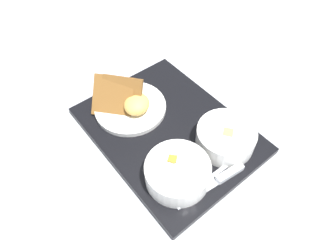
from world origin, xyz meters
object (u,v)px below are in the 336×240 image
at_px(knife, 224,177).
at_px(spoon, 214,176).
at_px(bowl_soup, 226,136).
at_px(bowl_salad, 178,171).
at_px(plate_main, 128,104).

bearing_deg(knife, spoon, -43.90).
bearing_deg(bowl_soup, spoon, 115.31).
height_order(bowl_soup, knife, bowl_soup).
distance_m(bowl_salad, spoon, 0.08).
bearing_deg(plate_main, spoon, -178.30).
xyz_separation_m(bowl_salad, knife, (-0.07, -0.07, -0.02)).
xyz_separation_m(bowl_salad, bowl_soup, (-0.01, -0.15, 0.00)).
relative_size(plate_main, knife, 1.09).
bearing_deg(bowl_soup, plate_main, 21.31).
bearing_deg(spoon, plate_main, -82.75).
relative_size(bowl_salad, bowl_soup, 1.02).
relative_size(bowl_soup, knife, 0.79).
distance_m(bowl_soup, knife, 0.10).
distance_m(knife, spoon, 0.02).
bearing_deg(knife, bowl_soup, -130.12).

